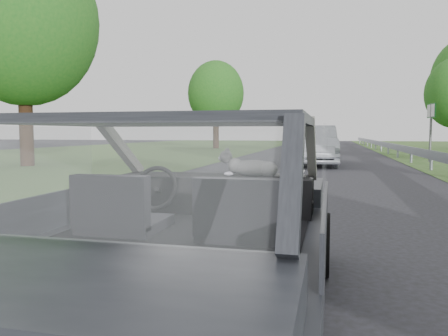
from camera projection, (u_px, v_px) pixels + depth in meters
The scene contains 11 objects.
ground at pixel (192, 325), 3.07m from camera, with size 140.00×140.00×0.00m, color #383642.
subject_car at pixel (192, 224), 3.01m from camera, with size 1.80×4.00×1.45m, color black.
dashboard at pixel (215, 193), 3.60m from camera, with size 1.58×0.45×0.30m, color black.
driver_seat at pixel (119, 206), 2.81m from camera, with size 0.50×0.72×0.42m, color black.
passenger_seat at pixel (240, 211), 2.62m from camera, with size 0.50×0.72×0.42m, color black.
steering_wheel at pixel (156, 188), 3.41m from camera, with size 0.36×0.36×0.04m, color black.
cat at pixel (253, 167), 3.51m from camera, with size 0.51×0.16×0.23m, color gray.
other_car at pixel (314, 145), 18.08m from camera, with size 1.98×5.01×1.65m, color silver.
highway_sign at pixel (431, 133), 19.90m from camera, with size 0.11×1.07×2.67m, color #166323.
tree_5 at pixel (24, 54), 17.31m from camera, with size 5.88×5.88×8.90m, color #1D5E1C, non-canonical shape.
tree_6 at pixel (216, 106), 36.95m from camera, with size 4.74×4.74×7.19m, color #1D5E1C, non-canonical shape.
Camera 1 is at (0.92, -2.83, 1.35)m, focal length 35.00 mm.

